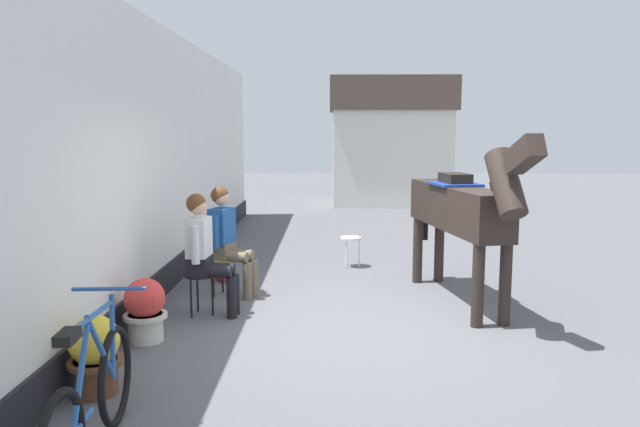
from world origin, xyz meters
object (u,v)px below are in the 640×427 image
(leaning_bicycle, at_px, (92,403))
(satchel_bag, at_px, (222,274))
(flower_planter_near, at_px, (95,353))
(spare_stool_white, at_px, (351,241))
(flower_planter_middle, at_px, (145,309))
(seated_visitor_near, at_px, (205,248))
(saddled_horse_center, at_px, (462,209))
(seated_visitor_far, at_px, (227,235))

(leaning_bicycle, xyz_separation_m, satchel_bag, (-0.02, 4.63, -0.30))
(flower_planter_near, height_order, spare_stool_white, flower_planter_near)
(flower_planter_middle, distance_m, leaning_bicycle, 2.25)
(seated_visitor_near, relative_size, saddled_horse_center, 0.47)
(saddled_horse_center, relative_size, flower_planter_near, 4.64)
(flower_planter_near, bearing_deg, seated_visitor_far, 78.90)
(seated_visitor_near, distance_m, saddled_horse_center, 3.03)
(spare_stool_white, distance_m, satchel_bag, 2.07)
(seated_visitor_far, xyz_separation_m, flower_planter_middle, (-0.53, -1.67, -0.44))
(flower_planter_near, xyz_separation_m, spare_stool_white, (2.18, 4.56, 0.07))
(satchel_bag, bearing_deg, leaning_bicycle, -27.91)
(saddled_horse_center, distance_m, leaning_bicycle, 4.76)
(seated_visitor_far, distance_m, flower_planter_middle, 1.81)
(seated_visitor_far, xyz_separation_m, satchel_bag, (-0.21, 0.74, -0.68))
(seated_visitor_far, xyz_separation_m, spare_stool_white, (1.61, 1.68, -0.38))
(flower_planter_middle, height_order, satchel_bag, flower_planter_middle)
(seated_visitor_near, height_order, leaning_bicycle, seated_visitor_near)
(flower_planter_near, xyz_separation_m, flower_planter_middle, (0.03, 1.21, 0.00))
(flower_planter_near, relative_size, leaning_bicycle, 0.36)
(seated_visitor_far, relative_size, flower_planter_near, 2.17)
(satchel_bag, bearing_deg, flower_planter_near, -33.81)
(flower_planter_middle, bearing_deg, seated_visitor_near, 63.50)
(saddled_horse_center, relative_size, flower_planter_middle, 4.64)
(satchel_bag, bearing_deg, saddled_horse_center, 42.94)
(seated_visitor_far, relative_size, saddled_horse_center, 0.47)
(leaning_bicycle, bearing_deg, spare_stool_white, 72.12)
(flower_planter_near, height_order, satchel_bag, flower_planter_near)
(seated_visitor_far, height_order, saddled_horse_center, saddled_horse_center)
(spare_stool_white, bearing_deg, saddled_horse_center, -57.91)
(seated_visitor_far, xyz_separation_m, flower_planter_near, (-0.56, -2.88, -0.44))
(flower_planter_near, height_order, flower_planter_middle, same)
(leaning_bicycle, height_order, spare_stool_white, leaning_bicycle)
(seated_visitor_far, relative_size, leaning_bicycle, 0.79)
(seated_visitor_near, bearing_deg, seated_visitor_far, 82.58)
(seated_visitor_near, distance_m, leaning_bicycle, 3.10)
(saddled_horse_center, xyz_separation_m, satchel_bag, (-3.07, 1.05, -1.06))
(spare_stool_white, bearing_deg, flower_planter_near, -115.50)
(leaning_bicycle, relative_size, spare_stool_white, 3.82)
(saddled_horse_center, bearing_deg, seated_visitor_near, -170.27)
(seated_visitor_far, bearing_deg, flower_planter_middle, -107.69)
(seated_visitor_near, distance_m, seated_visitor_far, 0.82)
(flower_planter_near, xyz_separation_m, leaning_bicycle, (0.38, -1.01, 0.06))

